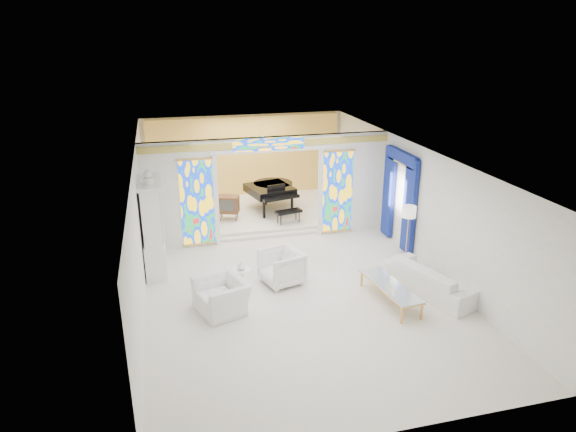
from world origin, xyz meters
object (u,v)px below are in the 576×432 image
object	(u,v)px
coffee_table	(390,286)
sofa	(432,279)
china_cabinet	(153,228)
armchair_right	(282,267)
armchair_left	(222,296)
tv_console	(228,204)
grand_piano	(272,189)

from	to	relation	value
coffee_table	sofa	bearing A→B (deg)	10.01
china_cabinet	armchair_right	world-z (taller)	china_cabinet
armchair_left	sofa	distance (m)	4.83
armchair_right	tv_console	bearing A→B (deg)	173.40
sofa	coffee_table	bearing A→B (deg)	81.59
china_cabinet	armchair_left	bearing A→B (deg)	-60.35
tv_console	armchair_left	bearing A→B (deg)	-82.25
sofa	tv_console	distance (m)	6.79
china_cabinet	tv_console	distance (m)	3.62
sofa	tv_console	bearing A→B (deg)	17.06
coffee_table	grand_piano	xyz separation A→B (m)	(-1.27, 6.39, 0.46)
coffee_table	tv_console	size ratio (longest dim) A/B	2.56
armchair_right	coffee_table	xyz separation A→B (m)	(2.13, -1.49, -0.03)
sofa	coffee_table	size ratio (longest dim) A/B	1.21
armchair_left	armchair_right	xyz separation A→B (m)	(1.55, 0.94, 0.06)
sofa	tv_console	world-z (taller)	tv_console
grand_piano	armchair_right	bearing A→B (deg)	-112.78
armchair_left	coffee_table	xyz separation A→B (m)	(3.69, -0.54, 0.03)
armchair_right	sofa	world-z (taller)	armchair_right
china_cabinet	tv_console	size ratio (longest dim) A/B	3.60
armchair_left	tv_console	xyz separation A→B (m)	(0.88, 5.18, 0.31)
grand_piano	tv_console	size ratio (longest dim) A/B	3.57
armchair_left	grand_piano	world-z (taller)	grand_piano
armchair_left	sofa	bearing A→B (deg)	67.25
grand_piano	coffee_table	bearing A→B (deg)	-91.58
sofa	armchair_right	bearing A→B (deg)	50.07
armchair_right	sofa	distance (m)	3.51
coffee_table	grand_piano	bearing A→B (deg)	101.24
armchair_left	armchair_right	distance (m)	1.82
china_cabinet	armchair_right	bearing A→B (deg)	-26.20
china_cabinet	tv_console	bearing A→B (deg)	51.56
china_cabinet	grand_piano	distance (m)	5.14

